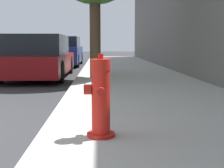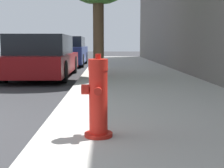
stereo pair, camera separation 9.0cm
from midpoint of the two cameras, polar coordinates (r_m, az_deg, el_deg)
sidewalk_slab at (r=3.60m, az=13.05°, el=-8.84°), size 3.28×40.00×0.11m
fire_hydrant at (r=3.14m, az=-2.94°, el=-2.79°), size 0.31×0.31×0.84m
parked_car_near at (r=9.92m, az=-13.55°, el=4.75°), size 1.82×4.54×1.32m
parked_car_mid at (r=15.30m, az=-9.18°, el=5.84°), size 1.74×4.29×1.39m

